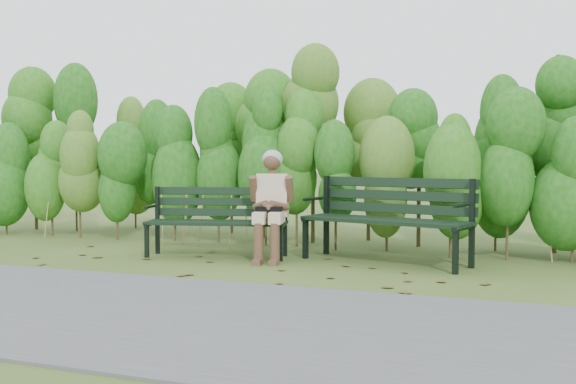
% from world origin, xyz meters
% --- Properties ---
extents(ground, '(80.00, 80.00, 0.00)m').
position_xyz_m(ground, '(0.00, 0.00, 0.00)').
color(ground, '#354E1A').
extents(footpath, '(60.00, 2.50, 0.01)m').
position_xyz_m(footpath, '(0.00, -2.20, 0.01)').
color(footpath, '#474749').
rests_on(footpath, ground).
extents(hedge_band, '(11.04, 1.67, 2.42)m').
position_xyz_m(hedge_band, '(0.00, 1.86, 1.26)').
color(hedge_band, '#47381E').
rests_on(hedge_band, ground).
extents(leaf_litter, '(5.70, 2.16, 0.01)m').
position_xyz_m(leaf_litter, '(0.27, -0.12, 0.00)').
color(leaf_litter, brown).
rests_on(leaf_litter, ground).
extents(bench_left, '(1.64, 0.86, 0.78)m').
position_xyz_m(bench_left, '(-0.89, 0.49, 0.46)').
color(bench_left, black).
rests_on(bench_left, ground).
extents(bench_right, '(1.89, 1.02, 0.90)m').
position_xyz_m(bench_right, '(0.99, 0.77, 0.53)').
color(bench_right, black).
rests_on(bench_right, ground).
extents(seated_woman, '(0.52, 0.76, 1.20)m').
position_xyz_m(seated_woman, '(-0.25, 0.48, 0.67)').
color(seated_woman, '#C0B390').
rests_on(seated_woman, ground).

